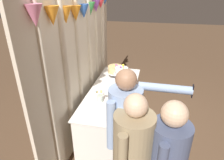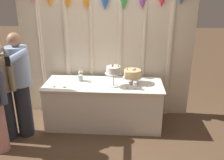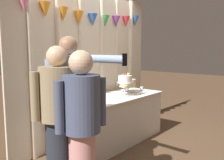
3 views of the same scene
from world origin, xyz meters
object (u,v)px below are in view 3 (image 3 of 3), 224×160
object	(u,v)px
tealight_near_left	(96,105)
guest_man_pink_jacket	(82,125)
cake_display_nearright	(128,83)
guest_man_dark_suit	(58,118)
cake_table	(113,120)
cake_display_nearleft	(125,80)
tealight_far_right	(141,91)
flower_vase	(90,95)
wine_glass	(142,89)
tealight_near_right	(135,94)
guest_girl_blue_dress	(70,104)
tealight_far_left	(86,107)

from	to	relation	value
tealight_near_left	guest_man_pink_jacket	xyz separation A→B (m)	(-0.85, -0.62, 0.05)
cake_display_nearright	tealight_near_left	size ratio (longest dim) A/B	6.83
cake_display_nearright	guest_man_dark_suit	xyz separation A→B (m)	(-1.98, -0.57, -0.09)
cake_table	tealight_near_left	distance (m)	0.77
cake_display_nearright	tealight_near_left	distance (m)	1.14
cake_display_nearleft	tealight_far_right	world-z (taller)	cake_display_nearleft
cake_display_nearleft	guest_man_pink_jacket	xyz separation A→B (m)	(-1.65, -0.72, -0.21)
cake_display_nearright	guest_man_pink_jacket	bearing A→B (deg)	-155.49
flower_vase	cake_display_nearleft	bearing A→B (deg)	-20.76
flower_vase	tealight_near_left	distance (m)	0.39
guest_man_dark_suit	tealight_far_right	bearing A→B (deg)	11.41
wine_glass	flower_vase	world-z (taller)	flower_vase
tealight_near_right	flower_vase	bearing A→B (deg)	161.26
cake_display_nearright	flower_vase	bearing A→B (deg)	176.61
cake_table	guest_man_dark_suit	size ratio (longest dim) A/B	1.26
cake_table	guest_girl_blue_dress	world-z (taller)	guest_girl_blue_dress
wine_glass	cake_table	bearing A→B (deg)	157.12
cake_display_nearleft	tealight_near_right	size ratio (longest dim) A/B	8.96
guest_man_pink_jacket	cake_display_nearleft	bearing A→B (deg)	23.69
flower_vase	guest_man_dark_suit	bearing A→B (deg)	-150.07
cake_table	tealight_near_left	world-z (taller)	tealight_near_left
flower_vase	guest_girl_blue_dress	size ratio (longest dim) A/B	0.11
guest_man_pink_jacket	tealight_near_right	bearing A→B (deg)	19.71
tealight_far_left	wine_glass	bearing A→B (deg)	-1.02
cake_display_nearright	flower_vase	size ratio (longest dim) A/B	1.67
flower_vase	guest_man_dark_suit	world-z (taller)	guest_man_dark_suit
wine_glass	guest_girl_blue_dress	xyz separation A→B (m)	(-1.77, -0.19, 0.06)
tealight_near_left	tealight_far_right	world-z (taller)	tealight_near_left
cake_table	guest_man_pink_jacket	distance (m)	1.75
cake_display_nearleft	flower_vase	distance (m)	0.65
tealight_far_left	guest_man_pink_jacket	size ratio (longest dim) A/B	0.03
guest_girl_blue_dress	tealight_near_right	bearing A→B (deg)	8.25
tealight_far_right	wine_glass	bearing A→B (deg)	-143.91
flower_vase	tealight_far_left	xyz separation A→B (m)	(-0.38, -0.30, -0.07)
wine_glass	tealight_far_left	xyz separation A→B (m)	(-1.31, 0.02, -0.08)
cake_display_nearleft	wine_glass	world-z (taller)	cake_display_nearleft
guest_girl_blue_dress	tealight_near_left	bearing A→B (deg)	17.12
cake_display_nearright	tealight_near_left	bearing A→B (deg)	-166.43
guest_man_dark_suit	guest_man_pink_jacket	xyz separation A→B (m)	(0.03, -0.32, -0.02)
tealight_far_left	guest_man_pink_jacket	distance (m)	0.94
guest_girl_blue_dress	guest_man_pink_jacket	bearing A→B (deg)	-117.33
cake_table	guest_man_pink_jacket	bearing A→B (deg)	-150.28
tealight_near_left	tealight_far_right	size ratio (longest dim) A/B	0.97
cake_display_nearright	tealight_far_right	world-z (taller)	cake_display_nearright
tealight_near_right	tealight_far_right	size ratio (longest dim) A/B	0.89
cake_table	tealight_near_right	world-z (taller)	tealight_near_right
guest_man_pink_jacket	tealight_near_left	bearing A→B (deg)	36.24
flower_vase	tealight_far_right	xyz separation A→B (m)	(1.13, -0.18, -0.07)
wine_glass	flower_vase	size ratio (longest dim) A/B	0.68
cake_display_nearleft	guest_girl_blue_dress	xyz separation A→B (m)	(-1.42, -0.29, -0.11)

